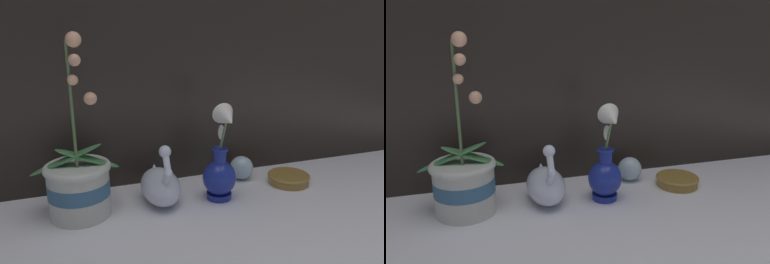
{
  "view_description": "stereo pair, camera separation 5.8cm",
  "coord_description": "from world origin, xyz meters",
  "views": [
    {
      "loc": [
        -0.35,
        -0.86,
        0.51
      ],
      "look_at": [
        -0.0,
        0.14,
        0.2
      ],
      "focal_mm": 35.0,
      "sensor_mm": 36.0,
      "label": 1
    },
    {
      "loc": [
        -0.29,
        -0.87,
        0.51
      ],
      "look_at": [
        -0.0,
        0.14,
        0.2
      ],
      "focal_mm": 35.0,
      "sensor_mm": 36.0,
      "label": 2
    }
  ],
  "objects": [
    {
      "name": "orchid_potted_plant",
      "position": [
        -0.33,
        0.12,
        0.09
      ],
      "size": [
        0.24,
        0.18,
        0.49
      ],
      "color": "beige",
      "rests_on": "ground_plane"
    },
    {
      "name": "swan_figurine",
      "position": [
        -0.1,
        0.13,
        0.05
      ],
      "size": [
        0.11,
        0.21,
        0.19
      ],
      "color": "silver",
      "rests_on": "ground_plane"
    },
    {
      "name": "amber_dish",
      "position": [
        0.33,
        0.12,
        0.02
      ],
      "size": [
        0.14,
        0.14,
        0.03
      ],
      "color": "olive",
      "rests_on": "ground_plane"
    },
    {
      "name": "blue_vase",
      "position": [
        0.07,
        0.08,
        0.1
      ],
      "size": [
        0.1,
        0.13,
        0.3
      ],
      "color": "navy",
      "rests_on": "ground_plane"
    },
    {
      "name": "glass_sphere",
      "position": [
        0.2,
        0.2,
        0.04
      ],
      "size": [
        0.08,
        0.08,
        0.08
      ],
      "color": "silver",
      "rests_on": "ground_plane"
    },
    {
      "name": "ground_plane",
      "position": [
        0.0,
        0.0,
        0.0
      ],
      "size": [
        2.8,
        2.8,
        0.0
      ],
      "primitive_type": "plane",
      "color": "white"
    }
  ]
}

